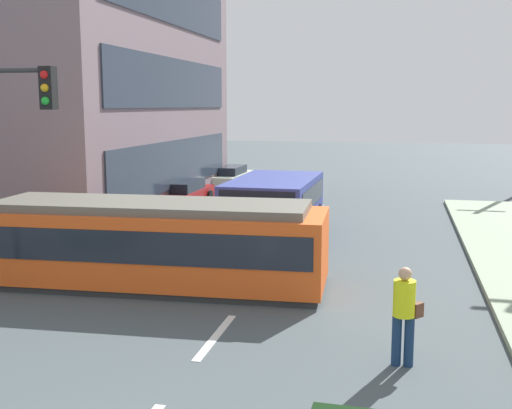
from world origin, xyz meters
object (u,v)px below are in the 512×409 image
object	(u,v)px
city_bus	(274,204)
parked_sedan_furthest	(226,177)
streetcar_tram	(151,242)
parked_sedan_far	(179,194)
pedestrian_crossing	(404,310)
parked_sedan_mid	(110,224)

from	to	relation	value
city_bus	parked_sedan_furthest	bearing A→B (deg)	112.78
streetcar_tram	parked_sedan_far	xyz separation A→B (m)	(-3.18, 10.76, -0.42)
pedestrian_crossing	parked_sedan_mid	world-z (taller)	pedestrian_crossing
streetcar_tram	parked_sedan_mid	distance (m)	4.98
city_bus	pedestrian_crossing	size ratio (longest dim) A/B	3.02
streetcar_tram	city_bus	size ratio (longest dim) A/B	1.65
pedestrian_crossing	parked_sedan_far	distance (m)	16.96
streetcar_tram	parked_sedan_mid	xyz separation A→B (m)	(-3.00, 3.96, -0.42)
city_bus	parked_sedan_far	distance (m)	6.78
parked_sedan_far	parked_sedan_furthest	xyz separation A→B (m)	(0.21, 6.65, -0.00)
streetcar_tram	parked_sedan_far	world-z (taller)	streetcar_tram
parked_sedan_mid	parked_sedan_furthest	bearing A→B (deg)	89.89
streetcar_tram	pedestrian_crossing	bearing A→B (deg)	-31.56
pedestrian_crossing	parked_sedan_mid	xyz separation A→B (m)	(-8.84, 7.56, -0.32)
parked_sedan_far	city_bus	bearing A→B (deg)	-43.08
parked_sedan_furthest	city_bus	bearing A→B (deg)	-67.22
pedestrian_crossing	parked_sedan_mid	distance (m)	11.64
parked_sedan_far	parked_sedan_mid	bearing A→B (deg)	-88.46
streetcar_tram	city_bus	bearing A→B (deg)	73.96
streetcar_tram	parked_sedan_furthest	size ratio (longest dim) A/B	1.96
parked_sedan_mid	parked_sedan_far	distance (m)	6.80
city_bus	parked_sedan_mid	bearing A→B (deg)	-155.43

